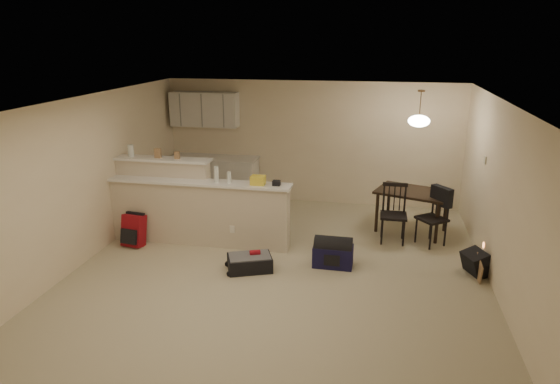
% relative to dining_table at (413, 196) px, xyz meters
% --- Properties ---
extents(room, '(7.00, 7.02, 2.50)m').
position_rel_dining_table_xyz_m(room, '(-1.99, -2.14, 0.59)').
color(room, '#C0B493').
rests_on(room, ground).
extents(breakfast_bar, '(3.08, 0.58, 1.39)m').
position_rel_dining_table_xyz_m(breakfast_bar, '(-3.75, -1.16, -0.06)').
color(breakfast_bar, beige).
rests_on(breakfast_bar, ground).
extents(upper_cabinets, '(1.40, 0.34, 0.70)m').
position_rel_dining_table_xyz_m(upper_cabinets, '(-4.19, 1.18, 1.24)').
color(upper_cabinets, white).
rests_on(upper_cabinets, room).
extents(kitchen_counter, '(1.80, 0.60, 0.90)m').
position_rel_dining_table_xyz_m(kitchen_counter, '(-3.99, 1.05, -0.21)').
color(kitchen_counter, white).
rests_on(kitchen_counter, ground).
extents(thermostat, '(0.02, 0.12, 0.12)m').
position_rel_dining_table_xyz_m(thermostat, '(1.00, -0.59, 0.84)').
color(thermostat, beige).
rests_on(thermostat, room).
extents(jar, '(0.10, 0.10, 0.20)m').
position_rel_dining_table_xyz_m(jar, '(-4.74, -1.02, 0.83)').
color(jar, silver).
rests_on(jar, breakfast_bar).
extents(cereal_box, '(0.10, 0.07, 0.16)m').
position_rel_dining_table_xyz_m(cereal_box, '(-4.25, -1.02, 0.81)').
color(cereal_box, '#A07A52').
rests_on(cereal_box, breakfast_bar).
extents(small_box, '(0.08, 0.06, 0.12)m').
position_rel_dining_table_xyz_m(small_box, '(-3.91, -1.02, 0.79)').
color(small_box, '#A07A52').
rests_on(small_box, breakfast_bar).
extents(bottle_a, '(0.07, 0.07, 0.26)m').
position_rel_dining_table_xyz_m(bottle_a, '(-3.17, -1.24, 0.56)').
color(bottle_a, silver).
rests_on(bottle_a, breakfast_bar).
extents(bottle_b, '(0.06, 0.06, 0.18)m').
position_rel_dining_table_xyz_m(bottle_b, '(-2.96, -1.24, 0.52)').
color(bottle_b, silver).
rests_on(bottle_b, breakfast_bar).
extents(bag_lump, '(0.22, 0.18, 0.14)m').
position_rel_dining_table_xyz_m(bag_lump, '(-2.48, -1.24, 0.50)').
color(bag_lump, '#A07A52').
rests_on(bag_lump, breakfast_bar).
extents(pouch, '(0.12, 0.10, 0.08)m').
position_rel_dining_table_xyz_m(pouch, '(-2.19, -1.24, 0.47)').
color(pouch, '#A07A52').
rests_on(pouch, breakfast_bar).
extents(extra_item_x, '(0.13, 0.10, 0.13)m').
position_rel_dining_table_xyz_m(extra_item_x, '(-2.55, -1.24, 0.49)').
color(extra_item_x, '#A07A52').
rests_on(extra_item_x, breakfast_bar).
extents(dining_table, '(1.40, 1.15, 0.75)m').
position_rel_dining_table_xyz_m(dining_table, '(0.00, 0.00, 0.00)').
color(dining_table, black).
rests_on(dining_table, ground).
extents(pendant_lamp, '(0.36, 0.36, 0.62)m').
position_rel_dining_table_xyz_m(pendant_lamp, '(-0.00, -0.00, 1.33)').
color(pendant_lamp, brown).
rests_on(pendant_lamp, room).
extents(dining_chair_near, '(0.43, 0.41, 0.99)m').
position_rel_dining_table_xyz_m(dining_chair_near, '(-0.33, -0.55, -0.17)').
color(dining_chair_near, black).
rests_on(dining_chair_near, ground).
extents(dining_chair_far, '(0.58, 0.58, 0.96)m').
position_rel_dining_table_xyz_m(dining_chair_far, '(0.29, -0.54, -0.18)').
color(dining_chair_far, black).
rests_on(dining_chair_far, ground).
extents(suitcase, '(0.75, 0.63, 0.22)m').
position_rel_dining_table_xyz_m(suitcase, '(-2.43, -2.05, -0.56)').
color(suitcase, black).
rests_on(suitcase, ground).
extents(red_backpack, '(0.38, 0.26, 0.52)m').
position_rel_dining_table_xyz_m(red_backpack, '(-4.54, -1.53, -0.40)').
color(red_backpack, maroon).
rests_on(red_backpack, ground).
extents(navy_duffel, '(0.60, 0.33, 0.32)m').
position_rel_dining_table_xyz_m(navy_duffel, '(-1.22, -1.68, -0.50)').
color(navy_duffel, '#14123A').
rests_on(navy_duffel, ground).
extents(black_daypack, '(0.40, 0.46, 0.34)m').
position_rel_dining_table_xyz_m(black_daypack, '(0.86, -1.53, -0.50)').
color(black_daypack, black).
rests_on(black_daypack, ground).
extents(cardboard_sheet, '(0.03, 0.40, 0.31)m').
position_rel_dining_table_xyz_m(cardboard_sheet, '(0.86, -1.70, -0.51)').
color(cardboard_sheet, '#A07A52').
rests_on(cardboard_sheet, ground).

